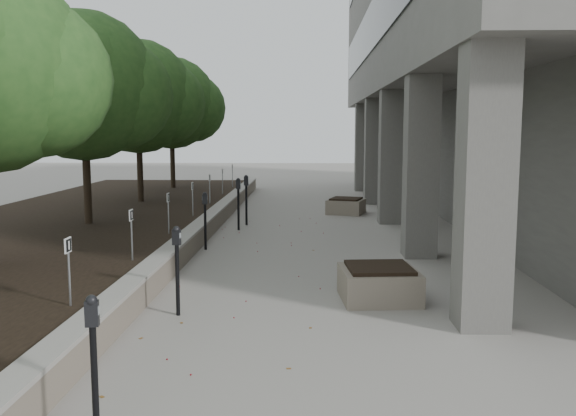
# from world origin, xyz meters

# --- Properties ---
(ground) EXTENTS (90.00, 90.00, 0.00)m
(ground) POSITION_xyz_m (0.00, 0.00, 0.00)
(ground) COLOR gray
(ground) RESTS_ON ground
(retaining_wall) EXTENTS (0.39, 26.00, 0.50)m
(retaining_wall) POSITION_xyz_m (-1.82, 9.00, 0.25)
(retaining_wall) COLOR gray
(retaining_wall) RESTS_ON ground
(planting_bed) EXTENTS (7.00, 26.00, 0.40)m
(planting_bed) POSITION_xyz_m (-5.50, 9.00, 0.20)
(planting_bed) COLOR black
(planting_bed) RESTS_ON ground
(crabapple_tree_3) EXTENTS (4.60, 4.00, 5.44)m
(crabapple_tree_3) POSITION_xyz_m (-4.80, 8.00, 3.12)
(crabapple_tree_3) COLOR #264F1E
(crabapple_tree_3) RESTS_ON planting_bed
(crabapple_tree_4) EXTENTS (4.60, 4.00, 5.44)m
(crabapple_tree_4) POSITION_xyz_m (-4.80, 13.00, 3.12)
(crabapple_tree_4) COLOR #264F1E
(crabapple_tree_4) RESTS_ON planting_bed
(crabapple_tree_5) EXTENTS (4.60, 4.00, 5.44)m
(crabapple_tree_5) POSITION_xyz_m (-4.80, 18.00, 3.12)
(crabapple_tree_5) COLOR #264F1E
(crabapple_tree_5) RESTS_ON planting_bed
(parking_sign_2) EXTENTS (0.04, 0.22, 0.96)m
(parking_sign_2) POSITION_xyz_m (-2.35, 0.50, 0.88)
(parking_sign_2) COLOR black
(parking_sign_2) RESTS_ON planting_bed
(parking_sign_3) EXTENTS (0.04, 0.22, 0.96)m
(parking_sign_3) POSITION_xyz_m (-2.35, 3.50, 0.88)
(parking_sign_3) COLOR black
(parking_sign_3) RESTS_ON planting_bed
(parking_sign_4) EXTENTS (0.04, 0.22, 0.96)m
(parking_sign_4) POSITION_xyz_m (-2.35, 6.50, 0.88)
(parking_sign_4) COLOR black
(parking_sign_4) RESTS_ON planting_bed
(parking_sign_5) EXTENTS (0.04, 0.22, 0.96)m
(parking_sign_5) POSITION_xyz_m (-2.35, 9.50, 0.88)
(parking_sign_5) COLOR black
(parking_sign_5) RESTS_ON planting_bed
(parking_sign_6) EXTENTS (0.04, 0.22, 0.96)m
(parking_sign_6) POSITION_xyz_m (-2.35, 12.50, 0.88)
(parking_sign_6) COLOR black
(parking_sign_6) RESTS_ON planting_bed
(parking_sign_7) EXTENTS (0.04, 0.22, 0.96)m
(parking_sign_7) POSITION_xyz_m (-2.35, 15.50, 0.88)
(parking_sign_7) COLOR black
(parking_sign_7) RESTS_ON planting_bed
(parking_sign_8) EXTENTS (0.04, 0.22, 0.96)m
(parking_sign_8) POSITION_xyz_m (-2.35, 18.50, 0.88)
(parking_sign_8) COLOR black
(parking_sign_8) RESTS_ON planting_bed
(parking_meter_1) EXTENTS (0.15, 0.11, 1.37)m
(parking_meter_1) POSITION_xyz_m (-0.97, -2.44, 0.69)
(parking_meter_1) COLOR black
(parking_meter_1) RESTS_ON ground
(parking_meter_2) EXTENTS (0.15, 0.12, 1.38)m
(parking_meter_2) POSITION_xyz_m (-1.05, 1.41, 0.69)
(parking_meter_2) COLOR black
(parking_meter_2) RESTS_ON ground
(parking_meter_3) EXTENTS (0.15, 0.11, 1.37)m
(parking_meter_3) POSITION_xyz_m (-1.50, 6.59, 0.69)
(parking_meter_3) COLOR black
(parking_meter_3) RESTS_ON ground
(parking_meter_4) EXTENTS (0.15, 0.11, 1.48)m
(parking_meter_4) POSITION_xyz_m (-1.05, 9.47, 0.74)
(parking_meter_4) COLOR black
(parking_meter_4) RESTS_ON ground
(parking_meter_5) EXTENTS (0.15, 0.11, 1.50)m
(parking_meter_5) POSITION_xyz_m (-0.92, 10.42, 0.75)
(parking_meter_5) COLOR black
(parking_meter_5) RESTS_ON ground
(planter_front) EXTENTS (1.34, 1.34, 0.58)m
(planter_front) POSITION_xyz_m (2.11, 2.38, 0.29)
(planter_front) COLOR gray
(planter_front) RESTS_ON ground
(planter_back) EXTENTS (1.43, 1.43, 0.53)m
(planter_back) POSITION_xyz_m (2.19, 13.06, 0.27)
(planter_back) COLOR gray
(planter_back) RESTS_ON ground
(berry_scatter) EXTENTS (3.30, 14.10, 0.02)m
(berry_scatter) POSITION_xyz_m (-0.10, 5.00, 0.01)
(berry_scatter) COLOR maroon
(berry_scatter) RESTS_ON ground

